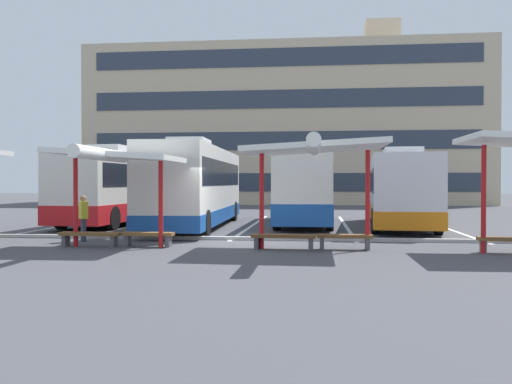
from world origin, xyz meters
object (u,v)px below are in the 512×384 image
at_px(waiting_shelter_1, 114,157).
at_px(bench_4, 345,238).
at_px(coach_bus_0, 125,188).
at_px(waiting_shelter_2, 314,149).
at_px(coach_bus_1, 196,187).
at_px(bench_3, 284,238).
at_px(coach_bus_2, 306,189).
at_px(bench_2, 148,236).
at_px(coach_bus_3, 401,191).
at_px(bench_5, 511,241).
at_px(waiting_passenger_1, 83,215).
at_px(bench_1, 90,236).

relative_size(waiting_shelter_1, bench_4, 2.77).
distance_m(coach_bus_0, waiting_shelter_2, 13.80).
xyz_separation_m(coach_bus_1, bench_3, (4.33, -7.65, -1.47)).
height_order(bench_3, bench_4, same).
xyz_separation_m(coach_bus_0, coach_bus_2, (8.91, 0.20, -0.05)).
distance_m(coach_bus_2, bench_2, 11.05).
height_order(coach_bus_1, waiting_shelter_1, coach_bus_1).
xyz_separation_m(coach_bus_3, bench_2, (-8.92, -8.53, -1.26)).
bearing_deg(coach_bus_3, bench_5, -79.19).
distance_m(coach_bus_3, bench_5, 9.21).
relative_size(coach_bus_2, waiting_passenger_1, 6.67).
xyz_separation_m(coach_bus_0, waiting_shelter_1, (3.33, -10.17, 1.03)).
bearing_deg(bench_5, bench_2, 177.69).
bearing_deg(bench_4, waiting_shelter_2, -162.60).
bearing_deg(coach_bus_2, bench_2, -115.22).
bearing_deg(coach_bus_3, coach_bus_2, 161.81).
height_order(coach_bus_1, bench_5, coach_bus_1).
distance_m(bench_2, waiting_passenger_1, 2.99).
distance_m(coach_bus_1, waiting_shelter_1, 7.97).
bearing_deg(coach_bus_1, coach_bus_0, 150.79).
bearing_deg(bench_1, waiting_shelter_1, -15.72).
bearing_deg(waiting_shelter_2, coach_bus_1, 123.92).
distance_m(coach_bus_3, bench_1, 13.88).
bearing_deg(waiting_shelter_2, coach_bus_2, 92.46).
xyz_separation_m(waiting_shelter_1, bench_1, (-0.90, 0.25, -2.41)).
distance_m(coach_bus_1, bench_3, 8.91).
bearing_deg(coach_bus_0, waiting_shelter_2, -47.16).
height_order(coach_bus_0, coach_bus_2, coach_bus_0).
height_order(coach_bus_3, bench_4, coach_bus_3).
distance_m(coach_bus_1, bench_2, 7.58).
xyz_separation_m(coach_bus_3, waiting_shelter_1, (-9.82, -8.97, 1.15)).
bearing_deg(bench_4, coach_bus_0, 136.29).
bearing_deg(coach_bus_3, bench_1, -140.87).
bearing_deg(waiting_passenger_1, waiting_shelter_2, -11.80).
bearing_deg(waiting_shelter_1, waiting_shelter_2, 0.89).
bearing_deg(bench_5, bench_1, 178.89).
relative_size(coach_bus_2, bench_3, 5.35).
height_order(coach_bus_1, bench_3, coach_bus_1).
height_order(coach_bus_1, waiting_shelter_2, coach_bus_1).
distance_m(waiting_shelter_1, bench_3, 5.66).
relative_size(coach_bus_1, bench_2, 7.48).
height_order(bench_4, bench_5, same).
bearing_deg(coach_bus_1, waiting_passenger_1, -112.34).
xyz_separation_m(coach_bus_3, waiting_passenger_1, (-11.56, -7.26, -0.71)).
bearing_deg(waiting_passenger_1, bench_3, -12.28).
height_order(coach_bus_0, bench_4, coach_bus_0).
height_order(coach_bus_0, waiting_passenger_1, coach_bus_0).
bearing_deg(bench_4, bench_3, -175.10).
height_order(coach_bus_2, waiting_passenger_1, coach_bus_2).
bearing_deg(bench_5, coach_bus_1, 143.82).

